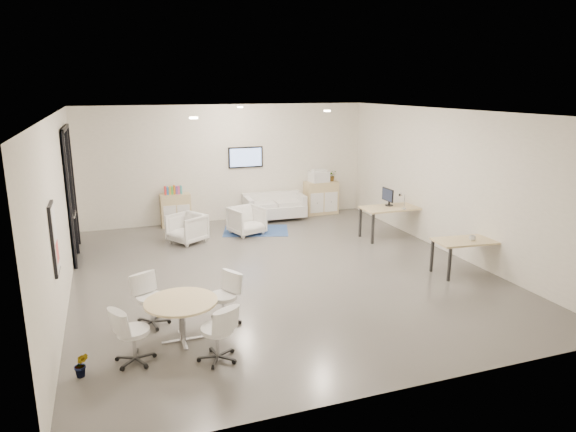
{
  "coord_description": "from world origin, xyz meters",
  "views": [
    {
      "loc": [
        -3.18,
        -9.36,
        3.67
      ],
      "look_at": [
        0.31,
        0.4,
        1.04
      ],
      "focal_mm": 32.0,
      "sensor_mm": 36.0,
      "label": 1
    }
  ],
  "objects_px": {
    "sideboard_right": "(321,198)",
    "round_table": "(181,306)",
    "armchair_right": "(247,219)",
    "desk_front": "(467,243)",
    "desk_rear": "(392,210)",
    "sideboard_left": "(176,210)",
    "armchair_left": "(187,227)",
    "loveseat": "(274,207)"
  },
  "relations": [
    {
      "from": "sideboard_left",
      "to": "sideboard_right",
      "type": "bearing_deg",
      "value": -0.4
    },
    {
      "from": "armchair_right",
      "to": "desk_front",
      "type": "relative_size",
      "value": 0.57
    },
    {
      "from": "armchair_left",
      "to": "desk_front",
      "type": "distance_m",
      "value": 6.39
    },
    {
      "from": "armchair_left",
      "to": "desk_front",
      "type": "relative_size",
      "value": 0.55
    },
    {
      "from": "desk_front",
      "to": "round_table",
      "type": "relative_size",
      "value": 1.3
    },
    {
      "from": "sideboard_right",
      "to": "armchair_right",
      "type": "bearing_deg",
      "value": -152.47
    },
    {
      "from": "loveseat",
      "to": "round_table",
      "type": "xyz_separation_m",
      "value": [
        -3.52,
        -6.39,
        0.22
      ]
    },
    {
      "from": "loveseat",
      "to": "desk_front",
      "type": "bearing_deg",
      "value": -64.93
    },
    {
      "from": "sideboard_left",
      "to": "sideboard_right",
      "type": "height_order",
      "value": "sideboard_right"
    },
    {
      "from": "sideboard_left",
      "to": "desk_front",
      "type": "relative_size",
      "value": 0.64
    },
    {
      "from": "loveseat",
      "to": "desk_rear",
      "type": "bearing_deg",
      "value": -49.09
    },
    {
      "from": "desk_front",
      "to": "round_table",
      "type": "bearing_deg",
      "value": -164.79
    },
    {
      "from": "desk_rear",
      "to": "desk_front",
      "type": "height_order",
      "value": "desk_rear"
    },
    {
      "from": "loveseat",
      "to": "armchair_left",
      "type": "xyz_separation_m",
      "value": [
        -2.67,
        -1.41,
        0.04
      ]
    },
    {
      "from": "loveseat",
      "to": "round_table",
      "type": "distance_m",
      "value": 7.3
    },
    {
      "from": "sideboard_left",
      "to": "armchair_left",
      "type": "relative_size",
      "value": 1.15
    },
    {
      "from": "loveseat",
      "to": "armchair_left",
      "type": "relative_size",
      "value": 2.23
    },
    {
      "from": "loveseat",
      "to": "armchair_right",
      "type": "xyz_separation_m",
      "value": [
        -1.13,
        -1.21,
        0.05
      ]
    },
    {
      "from": "desk_front",
      "to": "round_table",
      "type": "xyz_separation_m",
      "value": [
        -5.83,
        -0.99,
        -0.06
      ]
    },
    {
      "from": "sideboard_right",
      "to": "round_table",
      "type": "bearing_deg",
      "value": -127.5
    },
    {
      "from": "sideboard_left",
      "to": "armchair_left",
      "type": "distance_m",
      "value": 1.61
    },
    {
      "from": "armchair_right",
      "to": "desk_front",
      "type": "distance_m",
      "value": 5.43
    },
    {
      "from": "desk_rear",
      "to": "round_table",
      "type": "height_order",
      "value": "desk_rear"
    },
    {
      "from": "armchair_left",
      "to": "desk_front",
      "type": "height_order",
      "value": "armchair_left"
    },
    {
      "from": "desk_rear",
      "to": "round_table",
      "type": "bearing_deg",
      "value": -147.03
    },
    {
      "from": "armchair_right",
      "to": "desk_rear",
      "type": "height_order",
      "value": "armchair_right"
    },
    {
      "from": "armchair_right",
      "to": "desk_rear",
      "type": "relative_size",
      "value": 0.52
    },
    {
      "from": "sideboard_left",
      "to": "desk_rear",
      "type": "bearing_deg",
      "value": -30.58
    },
    {
      "from": "loveseat",
      "to": "desk_front",
      "type": "relative_size",
      "value": 1.24
    },
    {
      "from": "loveseat",
      "to": "armchair_left",
      "type": "bearing_deg",
      "value": -150.24
    },
    {
      "from": "desk_front",
      "to": "sideboard_left",
      "type": "bearing_deg",
      "value": 137.5
    },
    {
      "from": "sideboard_left",
      "to": "armchair_right",
      "type": "relative_size",
      "value": 1.12
    },
    {
      "from": "sideboard_right",
      "to": "round_table",
      "type": "xyz_separation_m",
      "value": [
        -5.03,
        -6.56,
        0.08
      ]
    },
    {
      "from": "sideboard_left",
      "to": "armchair_right",
      "type": "xyz_separation_m",
      "value": [
        1.59,
        -1.41,
        -0.05
      ]
    },
    {
      "from": "sideboard_right",
      "to": "armchair_left",
      "type": "relative_size",
      "value": 1.26
    },
    {
      "from": "loveseat",
      "to": "desk_rear",
      "type": "distance_m",
      "value": 3.49
    },
    {
      "from": "desk_front",
      "to": "sideboard_right",
      "type": "bearing_deg",
      "value": 103.7
    },
    {
      "from": "sideboard_right",
      "to": "desk_front",
      "type": "relative_size",
      "value": 0.7
    },
    {
      "from": "loveseat",
      "to": "desk_rear",
      "type": "xyz_separation_m",
      "value": [
        2.19,
        -2.7,
        0.36
      ]
    },
    {
      "from": "round_table",
      "to": "desk_front",
      "type": "bearing_deg",
      "value": 9.63
    },
    {
      "from": "sideboard_right",
      "to": "armchair_right",
      "type": "distance_m",
      "value": 2.98
    },
    {
      "from": "desk_rear",
      "to": "round_table",
      "type": "relative_size",
      "value": 1.41
    }
  ]
}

